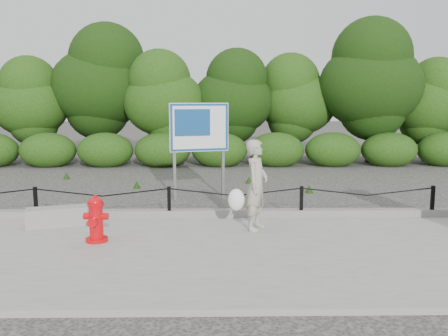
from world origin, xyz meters
name	(u,v)px	position (x,y,z in m)	size (l,w,h in m)	color
ground	(169,222)	(0.00, 0.00, 0.00)	(90.00, 90.00, 0.00)	#2D2B28
sidewalk	(156,253)	(0.00, -2.00, 0.04)	(14.00, 4.00, 0.08)	gray
curb	(170,213)	(0.00, 0.05, 0.15)	(14.00, 0.22, 0.14)	slate
chain_barrier	(169,198)	(0.00, 0.00, 0.46)	(10.06, 0.06, 0.60)	black
treeline	(208,91)	(0.57, 8.96, 2.64)	(20.14, 4.04, 5.12)	black
fire_hydrant	(96,219)	(-0.99, -1.51, 0.43)	(0.39, 0.40, 0.74)	red
pedestrian	(255,186)	(1.55, -0.84, 0.84)	(0.77, 0.67, 1.55)	#A5A08D
concrete_block	(57,217)	(-1.93, -0.55, 0.25)	(1.03, 0.36, 0.33)	gray
advertising_sign	(199,132)	(0.49, 2.15, 1.57)	(1.35, 0.47, 2.23)	slate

